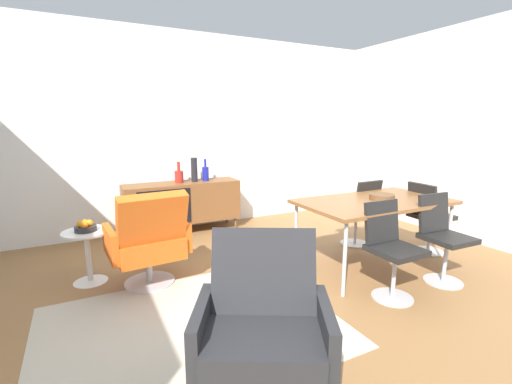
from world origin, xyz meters
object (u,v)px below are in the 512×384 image
at_px(wooden_bowl_on_table, 382,197).
at_px(dining_chair_back_right, 360,210).
at_px(vase_cobalt, 179,176).
at_px(dining_chair_far_end, 428,215).
at_px(vase_sculptural_dark, 205,173).
at_px(vase_ceramic_small, 194,170).
at_px(dining_table, 374,204).
at_px(dining_chair_front_left, 391,246).
at_px(sideboard, 183,202).
at_px(dining_chair_front_right, 442,235).
at_px(armchair_black_shell, 263,321).
at_px(side_table_round, 88,251).
at_px(lounge_chair_red, 149,239).
at_px(fruit_bowl, 85,227).

height_order(wooden_bowl_on_table, dining_chair_back_right, dining_chair_back_right).
bearing_deg(vase_cobalt, dining_chair_far_end, -41.44).
distance_m(vase_cobalt, vase_sculptural_dark, 0.39).
xyz_separation_m(vase_ceramic_small, wooden_bowl_on_table, (1.38, -2.15, -0.12)).
distance_m(dining_table, dining_chair_front_left, 0.70).
xyz_separation_m(wooden_bowl_on_table, dining_chair_far_end, (0.81, 0.03, -0.30)).
distance_m(vase_sculptural_dark, vase_ceramic_small, 0.18).
bearing_deg(vase_sculptural_dark, dining_chair_far_end, -46.44).
bearing_deg(vase_cobalt, sideboard, -3.16).
bearing_deg(dining_chair_back_right, dining_chair_front_right, -89.91).
height_order(vase_sculptural_dark, armchair_black_shell, vase_sculptural_dark).
bearing_deg(dining_table, sideboard, 124.93).
distance_m(wooden_bowl_on_table, side_table_round, 3.03).
xyz_separation_m(vase_cobalt, wooden_bowl_on_table, (1.61, -2.15, -0.05)).
relative_size(wooden_bowl_on_table, dining_chair_back_right, 0.30).
distance_m(dining_chair_front_left, armchair_black_shell, 1.66).
distance_m(lounge_chair_red, armchair_black_shell, 1.73).
bearing_deg(side_table_round, dining_chair_far_end, -15.00).
bearing_deg(dining_chair_front_left, wooden_bowl_on_table, 51.11).
relative_size(vase_sculptural_dark, dining_chair_back_right, 0.37).
relative_size(vase_ceramic_small, side_table_round, 0.65).
height_order(lounge_chair_red, side_table_round, lounge_chair_red).
bearing_deg(side_table_round, vase_ceramic_small, 38.62).
height_order(vase_cobalt, vase_sculptural_dark, vase_sculptural_dark).
distance_m(sideboard, fruit_bowl, 1.71).
bearing_deg(lounge_chair_red, vase_sculptural_dark, 54.33).
relative_size(vase_ceramic_small, dining_table, 0.21).
bearing_deg(sideboard, wooden_bowl_on_table, -53.86).
bearing_deg(dining_chair_front_right, armchair_black_shell, -166.82).
bearing_deg(fruit_bowl, wooden_bowl_on_table, -19.47).
relative_size(vase_sculptural_dark, dining_chair_front_left, 0.37).
relative_size(sideboard, dining_chair_back_right, 1.87).
distance_m(wooden_bowl_on_table, dining_chair_front_right, 0.67).
relative_size(dining_chair_far_end, fruit_bowl, 4.28).
height_order(vase_ceramic_small, dining_chair_front_left, vase_ceramic_small).
distance_m(wooden_bowl_on_table, lounge_chair_red, 2.41).
height_order(dining_table, dining_chair_front_right, dining_chair_front_right).
relative_size(lounge_chair_red, armchair_black_shell, 1.00).
bearing_deg(dining_chair_front_left, vase_sculptural_dark, 106.25).
height_order(dining_table, side_table_round, dining_table).
bearing_deg(dining_chair_back_right, wooden_bowl_on_table, -114.77).
height_order(dining_table, dining_chair_back_right, dining_chair_back_right).
xyz_separation_m(wooden_bowl_on_table, dining_chair_back_right, (0.27, 0.58, -0.30)).
distance_m(dining_table, dining_chair_far_end, 0.92).
bearing_deg(vase_ceramic_small, wooden_bowl_on_table, -57.27).
bearing_deg(dining_chair_back_right, sideboard, 139.49).
relative_size(vase_sculptural_dark, wooden_bowl_on_table, 1.21).
bearing_deg(dining_table, dining_chair_front_right, -57.73).
bearing_deg(dining_chair_back_right, lounge_chair_red, 178.73).
bearing_deg(dining_chair_front_left, dining_chair_front_right, -0.01).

